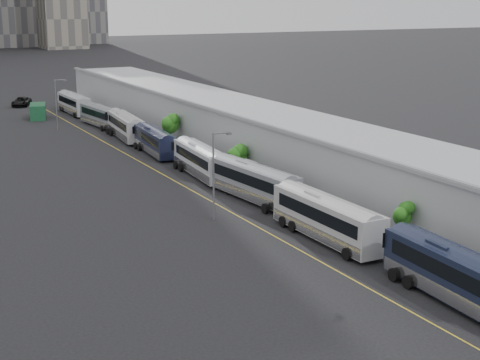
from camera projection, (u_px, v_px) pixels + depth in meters
sidewalk at (280, 183)px, 86.03m from camera, size 10.00×170.00×0.12m
lane_line at (198, 194)px, 81.32m from camera, size 0.12×160.00×0.02m
depot at (309, 151)px, 87.00m from camera, size 12.45×160.40×7.20m
bus_1 at (457, 280)px, 52.00m from camera, size 3.54×13.82×4.00m
bus_2 at (327, 222)px, 65.32m from camera, size 3.08×13.92×4.06m
bus_3 at (254, 185)px, 78.40m from camera, size 3.97×13.88×4.00m
bus_4 at (201, 163)px, 89.15m from camera, size 3.72×13.35×3.85m
bus_5 at (155, 143)px, 101.81m from camera, size 3.46×12.53×3.62m
bus_6 at (126, 128)px, 112.98m from camera, size 3.91×13.54×3.90m
bus_7 at (101, 118)px, 123.89m from camera, size 3.66×12.57×3.62m
bus_8 at (74, 105)px, 137.47m from camera, size 2.92×13.16×3.84m
tree_1 at (402, 214)px, 62.12m from camera, size 1.62×1.62×4.17m
tree_2 at (237, 155)px, 87.52m from camera, size 2.47×2.47×4.22m
tree_3 at (170, 123)px, 105.02m from camera, size 2.47×2.47×5.07m
street_lamp_near at (215, 170)px, 70.72m from camera, size 2.04×0.22×8.66m
street_lamp_far at (57, 101)px, 119.63m from camera, size 2.04×0.22×8.30m
shipping_container at (38, 111)px, 132.04m from camera, size 4.06×6.61×2.64m
suv at (21, 102)px, 147.61m from camera, size 5.36×7.07×1.78m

